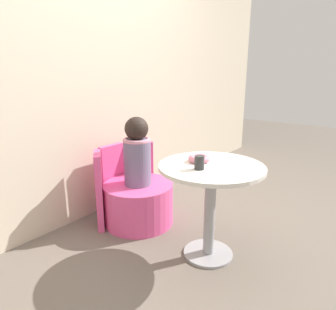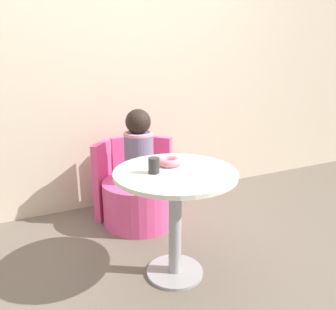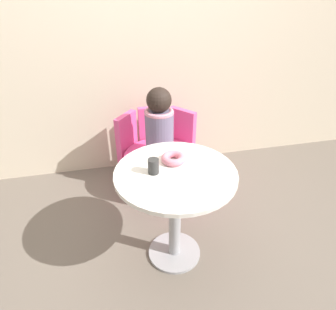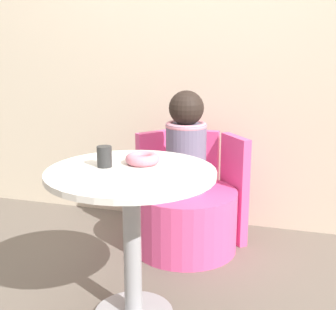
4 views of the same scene
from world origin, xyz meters
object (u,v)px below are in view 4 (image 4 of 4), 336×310
object	(u,v)px
round_table	(132,206)
cup	(104,157)
child_figure	(186,144)
donut	(143,159)
tub_chair	(185,220)

from	to	relation	value
round_table	cup	size ratio (longest dim) A/B	8.03
child_figure	cup	xyz separation A→B (m)	(-0.17, -0.69, 0.09)
child_figure	cup	world-z (taller)	child_figure
round_table	cup	xyz separation A→B (m)	(-0.12, 0.02, 0.19)
donut	round_table	bearing A→B (deg)	-96.96
child_figure	donut	size ratio (longest dim) A/B	3.87
donut	cup	xyz separation A→B (m)	(-0.13, -0.09, 0.02)
tub_chair	child_figure	size ratio (longest dim) A/B	1.04
cup	round_table	bearing A→B (deg)	-8.22
round_table	tub_chair	bearing A→B (deg)	86.19
tub_chair	cup	world-z (taller)	cup
round_table	cup	bearing A→B (deg)	171.78
child_figure	cup	distance (m)	0.71
tub_chair	donut	world-z (taller)	donut
child_figure	cup	size ratio (longest dim) A/B	6.48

